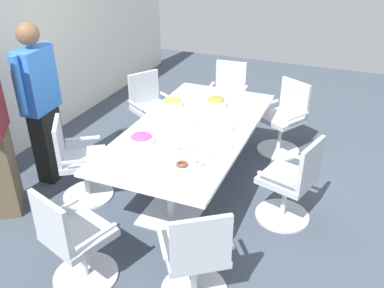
% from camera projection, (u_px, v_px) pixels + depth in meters
% --- Properties ---
extents(ground_plane, '(10.00, 10.00, 0.01)m').
position_uv_depth(ground_plane, '(192.00, 187.00, 4.63)').
color(ground_plane, '#3D4754').
extents(back_wall, '(8.00, 0.10, 2.80)m').
position_uv_depth(back_wall, '(1.00, 42.00, 4.76)').
color(back_wall, white).
rests_on(back_wall, ground).
extents(conference_table, '(2.40, 1.20, 0.75)m').
position_uv_depth(conference_table, '(192.00, 138.00, 4.33)').
color(conference_table, white).
rests_on(conference_table, ground).
extents(office_chair_0, '(0.74, 0.74, 0.91)m').
position_uv_depth(office_chair_0, '(151.00, 112.00, 5.45)').
color(office_chair_0, silver).
rests_on(office_chair_0, ground).
extents(office_chair_1, '(0.75, 0.75, 0.91)m').
position_uv_depth(office_chair_1, '(79.00, 164.00, 4.27)').
color(office_chair_1, silver).
rests_on(office_chair_1, ground).
extents(office_chair_2, '(0.68, 0.68, 0.91)m').
position_uv_depth(office_chair_2, '(74.00, 243.00, 3.23)').
color(office_chair_2, silver).
rests_on(office_chair_2, ground).
extents(office_chair_3, '(0.75, 0.75, 0.91)m').
position_uv_depth(office_chair_3, '(196.00, 259.00, 3.08)').
color(office_chair_3, silver).
rests_on(office_chair_3, ground).
extents(office_chair_4, '(0.67, 0.67, 0.91)m').
position_uv_depth(office_chair_4, '(291.00, 185.00, 3.94)').
color(office_chair_4, silver).
rests_on(office_chair_4, ground).
extents(office_chair_5, '(0.74, 0.74, 0.91)m').
position_uv_depth(office_chair_5, '(284.00, 121.00, 5.19)').
color(office_chair_5, silver).
rests_on(office_chair_5, ground).
extents(office_chair_6, '(0.57, 0.57, 0.91)m').
position_uv_depth(office_chair_6, '(227.00, 99.00, 5.85)').
color(office_chair_6, silver).
rests_on(office_chair_6, ground).
extents(person_standing_1, '(0.61, 0.26, 1.78)m').
position_uv_depth(person_standing_1, '(41.00, 103.00, 4.38)').
color(person_standing_1, black).
rests_on(person_standing_1, ground).
extents(snack_bowl_chips_yellow, '(0.23, 0.23, 0.10)m').
position_uv_depth(snack_bowl_chips_yellow, '(173.00, 102.00, 4.73)').
color(snack_bowl_chips_yellow, beige).
rests_on(snack_bowl_chips_yellow, conference_table).
extents(snack_bowl_candy_mix, '(0.23, 0.23, 0.10)m').
position_uv_depth(snack_bowl_candy_mix, '(142.00, 139.00, 3.94)').
color(snack_bowl_candy_mix, white).
rests_on(snack_bowl_candy_mix, conference_table).
extents(snack_bowl_pretzels, '(0.23, 0.23, 0.12)m').
position_uv_depth(snack_bowl_pretzels, '(216.00, 102.00, 4.71)').
color(snack_bowl_pretzels, white).
rests_on(snack_bowl_pretzels, conference_table).
extents(donut_platter, '(0.39, 0.38, 0.04)m').
position_uv_depth(donut_platter, '(189.00, 157.00, 3.69)').
color(donut_platter, white).
rests_on(donut_platter, conference_table).
extents(plate_stack, '(0.20, 0.20, 0.05)m').
position_uv_depth(plate_stack, '(188.00, 125.00, 4.25)').
color(plate_stack, white).
rests_on(plate_stack, conference_table).
extents(napkin_pile, '(0.18, 0.18, 0.06)m').
position_uv_depth(napkin_pile, '(226.00, 126.00, 4.22)').
color(napkin_pile, white).
rests_on(napkin_pile, conference_table).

